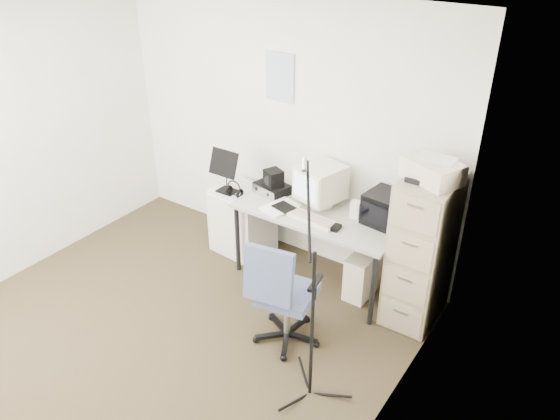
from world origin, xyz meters
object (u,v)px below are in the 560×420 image
Objects in this scene: filing_cabinet at (422,251)px; office_chair at (287,292)px; desk at (318,246)px; side_cart at (243,220)px.

office_chair is at bearing -129.94° from filing_cabinet.
desk is 0.88m from office_chair.
filing_cabinet is 1.15m from office_chair.
side_cart is (-0.88, 0.01, -0.02)m from desk.
desk is at bearing 3.92° from side_cart.
filing_cabinet is 1.85m from side_cart.
desk reaches higher than side_cart.
office_chair is 1.39× the size of side_cart.
side_cart is at bearing 179.40° from desk.
filing_cabinet reaches higher than desk.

